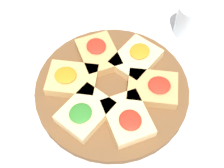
% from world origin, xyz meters
% --- Properties ---
extents(ground_plane, '(3.00, 3.00, 0.00)m').
position_xyz_m(ground_plane, '(0.00, 0.00, 0.00)').
color(ground_plane, silver).
extents(serving_board, '(0.42, 0.42, 0.02)m').
position_xyz_m(serving_board, '(0.00, 0.00, 0.01)').
color(serving_board, brown).
rests_on(serving_board, ground_plane).
extents(focaccia_slice_0, '(0.16, 0.17, 0.04)m').
position_xyz_m(focaccia_slice_0, '(0.07, 0.09, 0.04)').
color(focaccia_slice_0, tan).
rests_on(focaccia_slice_0, serving_board).
extents(focaccia_slice_1, '(0.14, 0.16, 0.04)m').
position_xyz_m(focaccia_slice_1, '(-0.04, 0.10, 0.04)').
color(focaccia_slice_1, '#E5C689').
rests_on(focaccia_slice_1, serving_board).
extents(focaccia_slice_2, '(0.15, 0.12, 0.04)m').
position_xyz_m(focaccia_slice_2, '(-0.11, 0.02, 0.04)').
color(focaccia_slice_2, '#E5C689').
rests_on(focaccia_slice_2, serving_board).
extents(focaccia_slice_3, '(0.16, 0.17, 0.04)m').
position_xyz_m(focaccia_slice_3, '(-0.07, -0.09, 0.04)').
color(focaccia_slice_3, tan).
rests_on(focaccia_slice_3, serving_board).
extents(focaccia_slice_4, '(0.14, 0.16, 0.04)m').
position_xyz_m(focaccia_slice_4, '(0.04, -0.10, 0.04)').
color(focaccia_slice_4, '#E5C689').
rests_on(focaccia_slice_4, serving_board).
extents(focaccia_slice_5, '(0.15, 0.12, 0.04)m').
position_xyz_m(focaccia_slice_5, '(0.11, -0.02, 0.04)').
color(focaccia_slice_5, tan).
rests_on(focaccia_slice_5, serving_board).
extents(plate_right, '(0.22, 0.22, 0.02)m').
position_xyz_m(plate_right, '(0.38, 0.09, 0.01)').
color(plate_right, white).
rests_on(plate_right, ground_plane).
extents(water_glass, '(0.08, 0.08, 0.11)m').
position_xyz_m(water_glass, '(0.07, -0.31, 0.05)').
color(water_glass, silver).
rests_on(water_glass, ground_plane).
extents(napkin_stack, '(0.13, 0.12, 0.00)m').
position_xyz_m(napkin_stack, '(0.23, -0.28, 0.00)').
color(napkin_stack, white).
rests_on(napkin_stack, ground_plane).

